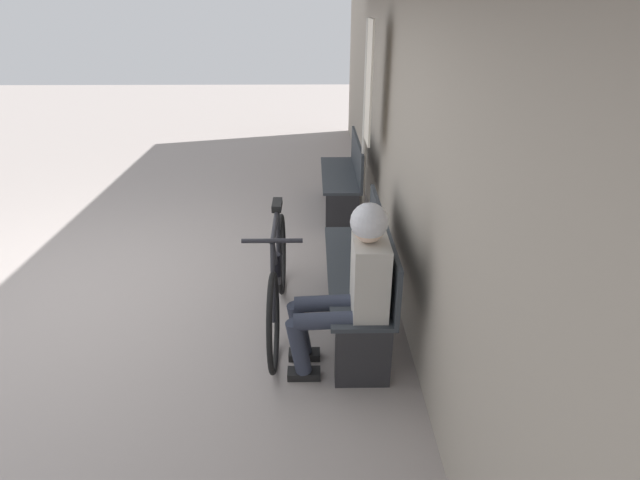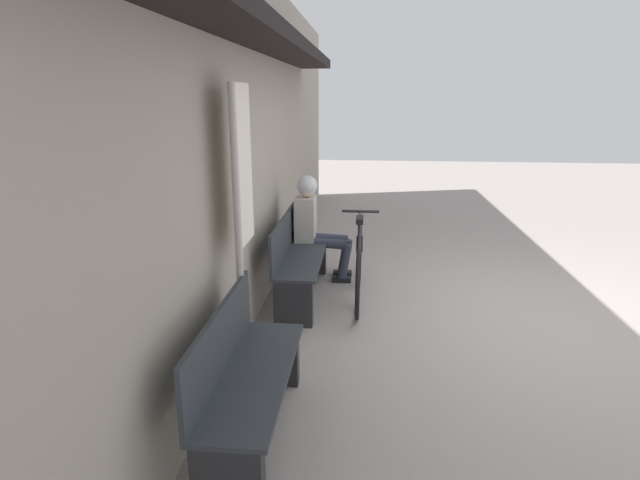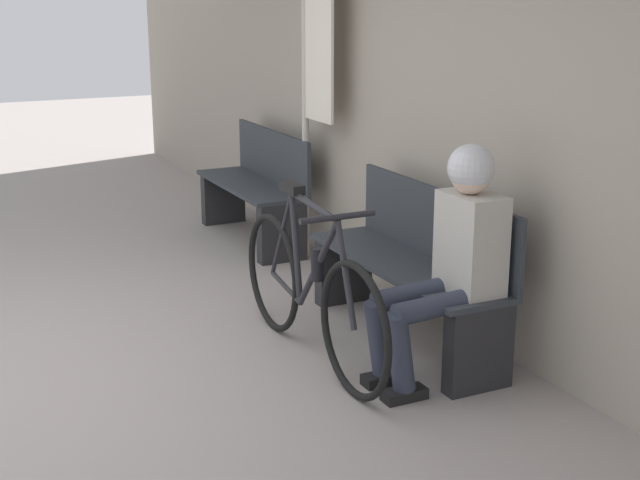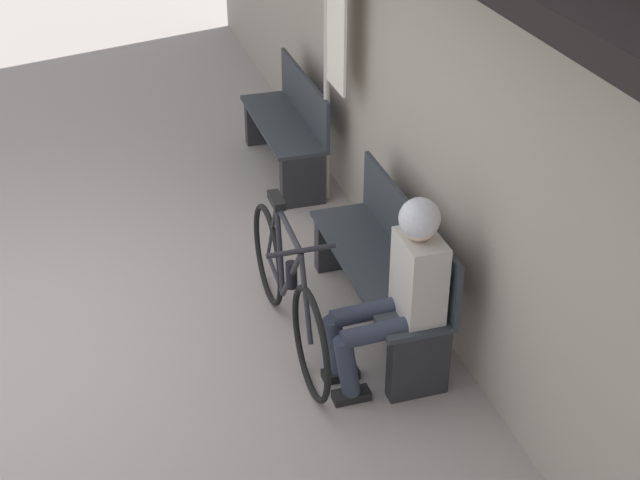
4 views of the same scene
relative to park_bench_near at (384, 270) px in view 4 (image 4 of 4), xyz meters
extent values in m
plane|color=gray|center=(-0.42, -2.24, -0.40)|extent=(24.00, 24.00, 0.00)
cube|color=#9E9384|center=(-0.42, 0.39, 1.20)|extent=(12.00, 0.12, 3.20)
cube|color=#2D3338|center=(0.00, -0.05, 0.05)|extent=(1.53, 0.42, 0.03)
cube|color=#2D3338|center=(0.00, 0.14, 0.26)|extent=(1.53, 0.03, 0.40)
cube|color=#232326|center=(-0.72, -0.05, -0.18)|extent=(0.10, 0.36, 0.43)
cube|color=#232326|center=(0.72, -0.05, -0.18)|extent=(0.10, 0.36, 0.43)
torus|color=black|center=(-0.48, -0.64, -0.06)|extent=(0.68, 0.04, 0.68)
torus|color=black|center=(0.51, -0.64, -0.06)|extent=(0.68, 0.04, 0.68)
cylinder|color=#232328|center=(0.07, -0.64, 0.46)|extent=(0.54, 0.03, 0.07)
cylinder|color=#232328|center=(0.11, -0.64, 0.16)|extent=(0.46, 0.03, 0.58)
cylinder|color=#232328|center=(-0.15, -0.64, 0.18)|extent=(0.13, 0.03, 0.60)
cylinder|color=#232328|center=(-0.29, -0.64, -0.09)|extent=(0.38, 0.03, 0.09)
cylinder|color=#232328|center=(-0.34, -0.64, 0.21)|extent=(0.30, 0.02, 0.54)
cylinder|color=#232328|center=(0.42, -0.64, 0.19)|extent=(0.21, 0.03, 0.51)
cube|color=black|center=(-0.20, -0.64, 0.50)|extent=(0.20, 0.07, 0.05)
cylinder|color=#232328|center=(0.33, -0.64, 0.46)|extent=(0.03, 0.40, 0.03)
cylinder|color=black|center=(0.11, -0.64, 0.16)|extent=(0.07, 0.07, 0.17)
cylinder|color=#2D3342|center=(0.46, -0.27, 0.05)|extent=(0.11, 0.45, 0.13)
cylinder|color=#2D3342|center=(0.46, -0.46, -0.15)|extent=(0.11, 0.17, 0.40)
cube|color=black|center=(0.46, -0.43, -0.37)|extent=(0.10, 0.22, 0.06)
cylinder|color=#2D3342|center=(0.66, -0.27, 0.05)|extent=(0.11, 0.45, 0.13)
cylinder|color=#2D3342|center=(0.66, -0.46, -0.15)|extent=(0.11, 0.17, 0.40)
cube|color=black|center=(0.66, -0.43, -0.37)|extent=(0.10, 0.22, 0.06)
cube|color=#B7B2A8|center=(0.56, -0.01, 0.31)|extent=(0.34, 0.22, 0.50)
sphere|color=beige|center=(0.56, -0.03, 0.66)|extent=(0.20, 0.20, 0.20)
sphere|color=silver|center=(0.56, -0.03, 0.69)|extent=(0.23, 0.23, 0.23)
cube|color=#2D3338|center=(-2.30, -0.05, 0.05)|extent=(1.34, 0.42, 0.03)
cube|color=#2D3338|center=(-2.30, 0.14, 0.26)|extent=(1.34, 0.03, 0.40)
cube|color=#232326|center=(-2.93, -0.05, -0.18)|extent=(0.10, 0.36, 0.43)
cube|color=#232326|center=(-1.68, -0.05, -0.18)|extent=(0.10, 0.36, 0.43)
cylinder|color=#B7B2A8|center=(-1.73, 0.16, 0.67)|extent=(0.05, 0.05, 2.14)
cube|color=silver|center=(-1.51, 0.16, 1.18)|extent=(0.40, 0.02, 1.11)
camera|label=1|loc=(3.27, -0.37, 1.87)|focal=28.00mm
camera|label=2|loc=(-4.90, -0.70, 1.66)|focal=28.00mm
camera|label=3|loc=(4.01, -2.52, 1.51)|focal=50.00mm
camera|label=4|loc=(4.38, -1.76, 3.06)|focal=50.00mm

